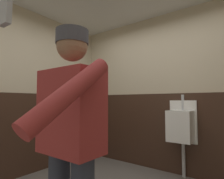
{
  "coord_description": "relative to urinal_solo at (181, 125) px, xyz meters",
  "views": [
    {
      "loc": [
        1.16,
        -1.44,
        1.14
      ],
      "look_at": [
        0.12,
        -0.05,
        1.25
      ],
      "focal_mm": 29.39,
      "sensor_mm": 36.0,
      "label": 1
    }
  ],
  "objects": [
    {
      "name": "wainscot_band_left",
      "position": [
        -1.98,
        -1.38,
        -0.15
      ],
      "size": [
        0.03,
        3.08,
        1.26
      ],
      "primitive_type": "cube",
      "color": "#382319",
      "rests_on": "ground_plane"
    },
    {
      "name": "person",
      "position": [
        -0.09,
        -2.04,
        0.16
      ],
      "size": [
        0.63,
        0.6,
        1.6
      ],
      "color": "#2D3342",
      "rests_on": "ground_plane"
    },
    {
      "name": "urinal_solo",
      "position": [
        0.0,
        0.0,
        0.0
      ],
      "size": [
        0.4,
        0.34,
        1.24
      ],
      "color": "white",
      "rests_on": "ground_plane"
    },
    {
      "name": "wall_back",
      "position": [
        -0.33,
        0.22,
        0.54
      ],
      "size": [
        3.93,
        0.12,
        2.63
      ],
      "primitive_type": "cube",
      "color": "beige",
      "rests_on": "ground_plane"
    },
    {
      "name": "cell_phone",
      "position": [
        0.14,
        -2.55,
        0.69
      ],
      "size": [
        0.06,
        0.02,
        0.11
      ],
      "primitive_type": "cube",
      "rotation": [
        -0.01,
        0.0,
        0.02
      ],
      "color": "#A5A8B2"
    },
    {
      "name": "wainscot_band_back",
      "position": [
        -0.33,
        0.14,
        -0.15
      ],
      "size": [
        3.33,
        0.03,
        1.26
      ],
      "primitive_type": "cube",
      "color": "#382319",
      "rests_on": "ground_plane"
    },
    {
      "name": "wall_left",
      "position": [
        -2.06,
        -1.38,
        0.54
      ],
      "size": [
        0.12,
        3.68,
        2.63
      ],
      "primitive_type": "cube",
      "color": "beige",
      "rests_on": "ground_plane"
    }
  ]
}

